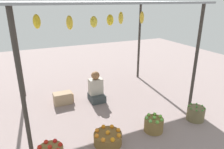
{
  "coord_description": "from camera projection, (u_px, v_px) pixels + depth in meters",
  "views": [
    {
      "loc": [
        -1.7,
        -4.38,
        2.44
      ],
      "look_at": [
        0.0,
        -0.63,
        0.95
      ],
      "focal_mm": 33.07,
      "sensor_mm": 36.0,
      "label": 1
    }
  ],
  "objects": [
    {
      "name": "basket_green_apples",
      "position": [
        154.0,
        124.0,
        4.04
      ],
      "size": [
        0.37,
        0.37,
        0.33
      ],
      "color": "olive",
      "rests_on": "ground"
    },
    {
      "name": "basket_oranges",
      "position": [
        108.0,
        138.0,
        3.69
      ],
      "size": [
        0.51,
        0.51,
        0.27
      ],
      "color": "brown",
      "rests_on": "ground"
    },
    {
      "name": "ground_plane",
      "position": [
        102.0,
        102.0,
        5.25
      ],
      "size": [
        14.0,
        14.0,
        0.0
      ],
      "primitive_type": "plane",
      "color": "gray"
    },
    {
      "name": "vendor_person",
      "position": [
        96.0,
        90.0,
        5.23
      ],
      "size": [
        0.36,
        0.44,
        0.78
      ],
      "color": "#394143",
      "rests_on": "ground"
    },
    {
      "name": "basket_green_chilies",
      "position": [
        196.0,
        114.0,
        4.42
      ],
      "size": [
        0.36,
        0.36,
        0.33
      ],
      "color": "brown",
      "rests_on": "ground"
    },
    {
      "name": "wooden_crate_stacked_rear",
      "position": [
        64.0,
        97.0,
        5.24
      ],
      "size": [
        0.43,
        0.27,
        0.21
      ],
      "primitive_type": "cube",
      "color": "tan",
      "rests_on": "ground"
    },
    {
      "name": "wooden_crate_near_vendor",
      "position": [
        63.0,
        98.0,
        5.12
      ],
      "size": [
        0.43,
        0.27,
        0.29
      ],
      "primitive_type": "cube",
      "color": "tan",
      "rests_on": "ground"
    },
    {
      "name": "market_stall_structure",
      "position": [
        99.0,
        9.0,
        4.48
      ],
      "size": [
        3.84,
        2.67,
        2.41
      ],
      "color": "#38332D",
      "rests_on": "ground"
    }
  ]
}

